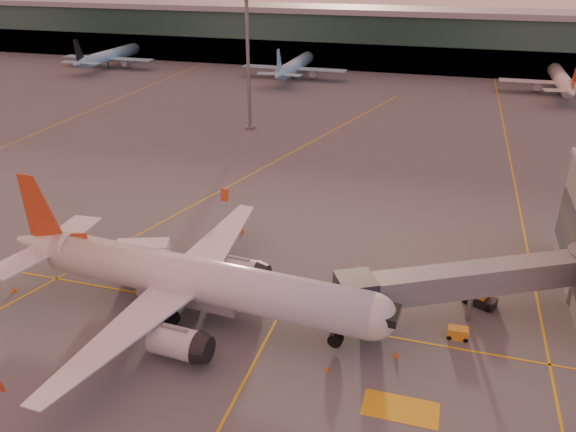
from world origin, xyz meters
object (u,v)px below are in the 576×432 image
(main_airplane, at_px, (189,280))
(pushback_tug, at_px, (480,299))
(catering_truck, at_px, (144,258))
(gpu_cart, at_px, (458,333))

(main_airplane, xyz_separation_m, pushback_tug, (27.57, 9.88, -3.41))
(pushback_tug, bearing_deg, catering_truck, -148.97)
(catering_truck, bearing_deg, gpu_cart, -22.14)
(gpu_cart, height_order, pushback_tug, pushback_tug)
(catering_truck, bearing_deg, main_airplane, -51.77)
(gpu_cart, bearing_deg, pushback_tug, 69.48)
(catering_truck, distance_m, pushback_tug, 35.81)
(catering_truck, height_order, pushback_tug, catering_truck)
(main_airplane, xyz_separation_m, gpu_cart, (25.48, 3.54, -3.52))
(main_airplane, distance_m, pushback_tug, 29.48)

